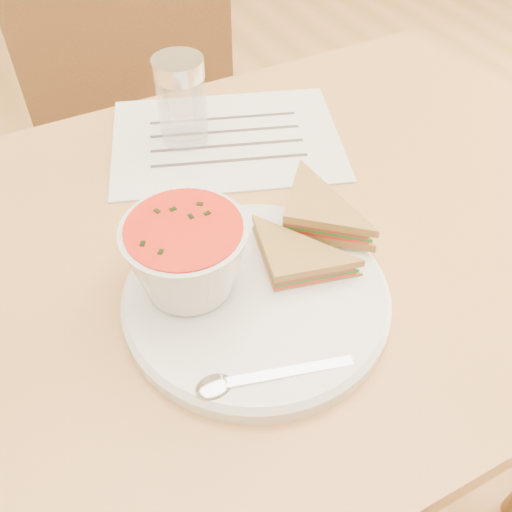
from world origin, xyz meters
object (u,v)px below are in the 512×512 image
plate (256,298)px  chair_far (139,178)px  soup_bowl (187,260)px  condiment_shaker (182,102)px  dining_table (256,392)px

plate → chair_far: bearing=87.1°
soup_bowl → condiment_shaker: condiment_shaker is taller
dining_table → soup_bowl: 0.45m
chair_far → condiment_shaker: chair_far is taller
plate → soup_bowl: soup_bowl is taller
plate → condiment_shaker: condiment_shaker is taller
condiment_shaker → plate: bearing=-98.5°
dining_table → chair_far: bearing=92.4°
plate → soup_bowl: (-0.06, 0.04, 0.05)m
plate → condiment_shaker: bearing=81.5°
chair_far → condiment_shaker: bearing=111.6°
soup_bowl → condiment_shaker: bearing=69.0°
chair_far → plate: 0.64m
chair_far → condiment_shaker: size_ratio=7.99×
soup_bowl → condiment_shaker: (0.11, 0.27, 0.00)m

